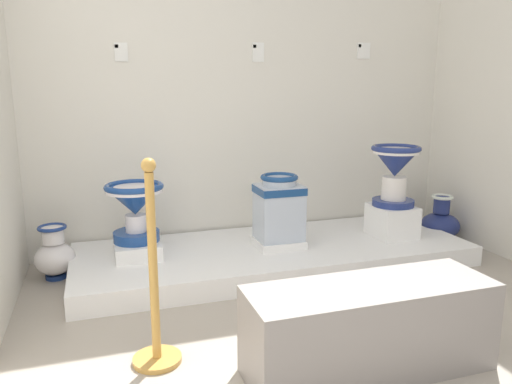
{
  "coord_description": "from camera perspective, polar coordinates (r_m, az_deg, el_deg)",
  "views": [
    {
      "loc": [
        0.5,
        -1.2,
        1.22
      ],
      "look_at": [
        1.52,
        1.91,
        0.53
      ],
      "focal_mm": 34.35,
      "sensor_mm": 36.0,
      "label": 1
    }
  ],
  "objects": [
    {
      "name": "info_placard_third",
      "position": [
        4.2,
        12.41,
        15.79
      ],
      "size": [
        0.12,
        0.01,
        0.13
      ],
      "color": "white"
    },
    {
      "name": "museum_bench",
      "position": [
        2.26,
        13.07,
        -15.18
      ],
      "size": [
        1.09,
        0.36,
        0.4
      ],
      "primitive_type": "cube",
      "color": "gray",
      "rests_on": "ground_plane"
    },
    {
      "name": "decorative_vase_spare",
      "position": [
        4.25,
        20.66,
        -3.42
      ],
      "size": [
        0.31,
        0.31,
        0.38
      ],
      "color": "white",
      "rests_on": "ground_plane"
    },
    {
      "name": "plinth_block_pale_glazed",
      "position": [
        3.46,
        2.65,
        -5.88
      ],
      "size": [
        0.33,
        0.28,
        0.05
      ],
      "primitive_type": "cube",
      "color": "white",
      "rests_on": "display_platform"
    },
    {
      "name": "info_placard_second",
      "position": [
        3.83,
        0.25,
        15.99
      ],
      "size": [
        0.09,
        0.01,
        0.14
      ],
      "color": "white"
    },
    {
      "name": "plinth_block_central_ornate",
      "position": [
        3.8,
        15.54,
        -3.25
      ],
      "size": [
        0.28,
        0.32,
        0.23
      ],
      "primitive_type": "cube",
      "color": "white",
      "rests_on": "display_platform"
    },
    {
      "name": "antique_toilet_central_ornate",
      "position": [
        3.72,
        15.89,
        2.79
      ],
      "size": [
        0.36,
        0.36,
        0.45
      ],
      "color": "navy",
      "rests_on": "plinth_block_central_ornate"
    },
    {
      "name": "antique_toilet_tall_cobalt",
      "position": [
        3.29,
        -13.92,
        -1.3
      ],
      "size": [
        0.38,
        0.38,
        0.39
      ],
      "color": "navy",
      "rests_on": "plinth_block_tall_cobalt"
    },
    {
      "name": "info_placard_first",
      "position": [
        3.64,
        -15.46,
        15.46
      ],
      "size": [
        0.09,
        0.01,
        0.13
      ],
      "color": "white"
    },
    {
      "name": "wall_back",
      "position": [
        3.85,
        -0.66,
        15.35
      ],
      "size": [
        3.52,
        0.06,
        2.9
      ],
      "primitive_type": "cube",
      "color": "silver",
      "rests_on": "ground_plane"
    },
    {
      "name": "plinth_block_tall_cobalt",
      "position": [
        3.37,
        -13.67,
        -6.32
      ],
      "size": [
        0.29,
        0.39,
        0.1
      ],
      "primitive_type": "cube",
      "color": "white",
      "rests_on": "display_platform"
    },
    {
      "name": "antique_toilet_pale_glazed",
      "position": [
        3.39,
        2.69,
        -1.57
      ],
      "size": [
        0.31,
        0.27,
        0.46
      ],
      "color": "silver",
      "rests_on": "plinth_block_pale_glazed"
    },
    {
      "name": "display_platform",
      "position": [
        3.51,
        2.13,
        -7.25
      ],
      "size": [
        2.74,
        1.0,
        0.14
      ],
      "primitive_type": "cube",
      "color": "white",
      "rests_on": "ground_plane"
    },
    {
      "name": "ground_plane",
      "position": [
        2.48,
        13.11,
        -18.16
      ],
      "size": [
        5.32,
        5.23,
        0.02
      ],
      "primitive_type": "cube",
      "color": "#A3998C"
    },
    {
      "name": "decorative_vase_companion",
      "position": [
        3.47,
        -22.42,
        -6.8
      ],
      "size": [
        0.26,
        0.26,
        0.36
      ],
      "color": "navy",
      "rests_on": "ground_plane"
    },
    {
      "name": "stanchion_post_near_left",
      "position": [
        2.27,
        -11.73,
        -12.06
      ],
      "size": [
        0.22,
        0.22,
        0.94
      ],
      "color": "#C18E40",
      "rests_on": "ground_plane"
    }
  ]
}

